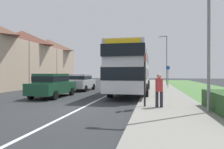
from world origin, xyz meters
TOP-DOWN VIEW (x-y plane):
  - ground_plane at (0.00, 0.00)m, footprint 120.00×120.00m
  - lane_marking_centre at (0.00, 8.00)m, footprint 0.14×60.00m
  - pavement_near_side at (4.20, 6.00)m, footprint 3.20×68.00m
  - double_decker_bus at (1.70, 7.88)m, footprint 2.80×11.45m
  - parked_car_dark_green at (-3.51, 3.99)m, footprint 1.89×4.32m
  - parked_car_silver at (-3.45, 9.49)m, footprint 1.97×4.00m
  - pedestrian_at_stop at (3.66, 0.53)m, footprint 0.34×0.34m
  - bus_stop_sign at (3.00, 0.65)m, footprint 0.09×0.52m
  - cycle_route_sign at (5.07, 14.03)m, footprint 0.44×0.08m
  - street_lamp_near at (5.44, -0.29)m, footprint 1.14×0.20m
  - street_lamp_mid at (5.11, 18.18)m, footprint 1.14×0.20m
  - house_terrace_far_side at (-12.58, 13.28)m, footprint 6.19×18.69m

SIDE VIEW (x-z plane):
  - ground_plane at x=0.00m, z-range 0.00..0.00m
  - lane_marking_centre at x=0.00m, z-range 0.00..0.01m
  - pavement_near_side at x=4.20m, z-range 0.00..0.12m
  - parked_car_silver at x=-3.45m, z-range 0.08..1.68m
  - parked_car_dark_green at x=-3.51m, z-range 0.08..1.74m
  - pedestrian_at_stop at x=3.66m, z-range 0.14..1.81m
  - cycle_route_sign at x=5.07m, z-range 0.17..2.69m
  - bus_stop_sign at x=3.00m, z-range 0.24..2.84m
  - double_decker_bus at x=1.70m, z-range 0.29..3.99m
  - house_terrace_far_side at x=-12.58m, z-range 0.00..7.01m
  - street_lamp_mid at x=5.11m, z-range 0.54..7.14m
  - street_lamp_near at x=5.44m, z-range 0.54..7.45m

